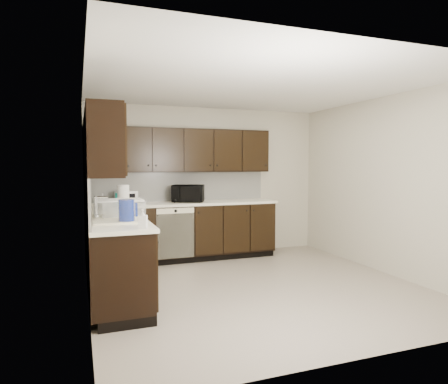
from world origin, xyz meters
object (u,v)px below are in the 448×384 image
at_px(sink, 118,225).
at_px(microwave, 188,193).
at_px(blue_pitcher, 127,211).
at_px(storage_bin, 120,208).
at_px(toaster_oven, 126,197).

distance_m(sink, microwave, 2.14).
bearing_deg(sink, blue_pitcher, -76.80).
bearing_deg(sink, storage_bin, 78.31).
bearing_deg(blue_pitcher, storage_bin, 84.57).
relative_size(sink, blue_pitcher, 3.38).
xyz_separation_m(microwave, storage_bin, (-1.22, -1.49, -0.04)).
xyz_separation_m(sink, toaster_oven, (0.29, 1.79, 0.16)).
bearing_deg(storage_bin, sink, -101.69).
distance_m(storage_bin, blue_pitcher, 0.51).
distance_m(microwave, blue_pitcher, 2.33).
bearing_deg(microwave, sink, -103.44).
bearing_deg(microwave, toaster_oven, -161.57).
bearing_deg(blue_pitcher, microwave, 51.43).
distance_m(microwave, toaster_oven, 0.98).
bearing_deg(microwave, storage_bin, -106.29).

